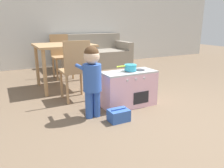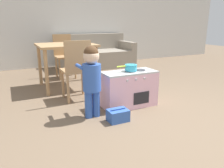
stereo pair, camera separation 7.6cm
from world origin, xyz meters
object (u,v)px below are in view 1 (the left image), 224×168
Objects in this scene: child_figure at (92,74)px; dining_chair_near at (75,69)px; toy_basket at (119,115)px; toy_pot at (130,67)px; dining_chair_far at (61,55)px; dining_table at (64,51)px; couch at (92,55)px; play_kitchen at (129,89)px.

dining_chair_near is (0.01, 0.65, -0.06)m from child_figure.
dining_chair_near reaches higher than toy_basket.
toy_basket is (0.22, -0.25, -0.46)m from child_figure.
dining_chair_far is at bearing 101.16° from toy_pot.
dining_chair_near reaches higher than dining_table.
dining_chair_far is at bearing 79.53° from dining_table.
toy_basket is at bearing -84.49° from dining_table.
dining_table is at bearing 85.97° from dining_chair_near.
dining_chair_far reaches higher than dining_table.
dining_chair_far is 0.47× the size of couch.
couch reaches higher than toy_pot.
couch is (1.19, 2.93, -0.24)m from child_figure.
dining_chair_near is 1.50m from dining_chair_far.
dining_table is 1.93m from couch.
dining_chair_far is (-0.40, 2.01, -0.06)m from toy_pot.
dining_table is (0.06, 1.39, 0.11)m from child_figure.
child_figure is 0.57m from toy_basket.
dining_chair_near reaches higher than toy_pot.
play_kitchen is at bearing -67.89° from dining_table.
child_figure is 1.40m from dining_table.
toy_basket is at bearing -48.02° from child_figure.
child_figure is 0.65m from dining_chair_near.
couch is at bearing 73.02° from toy_basket.
toy_pot is 0.34× the size of child_figure.
play_kitchen is 0.54m from toy_basket.
dining_table is (-0.52, 1.27, 0.40)m from play_kitchen.
child_figure is at bearing 84.65° from dining_chair_far.
toy_pot reaches higher than play_kitchen.
play_kitchen is 2.06m from dining_chair_far.
toy_pot is 2.88m from couch.
toy_pot is at bearing 44.36° from toy_basket.
dining_table is 1.07× the size of dining_chair_near.
toy_pot is at bearing 101.16° from dining_chair_far.
dining_chair_near is 2.57m from couch.
child_figure is at bearing -112.13° from couch.
toy_basket is 0.27× the size of dining_chair_near.
couch is (0.61, 2.81, 0.05)m from play_kitchen.
couch is at bearing -141.25° from dining_chair_far.
play_kitchen is 0.81m from dining_chair_near.
play_kitchen is 0.66m from child_figure.
couch is (0.97, 3.17, 0.22)m from toy_basket.
child_figure is at bearing -168.59° from toy_pot.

